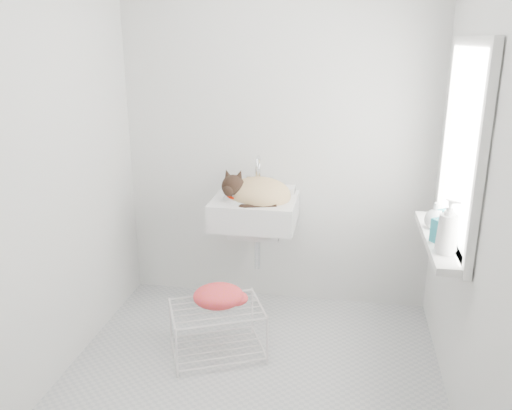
% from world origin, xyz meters
% --- Properties ---
extents(floor, '(2.20, 2.00, 0.02)m').
position_xyz_m(floor, '(0.00, 0.00, 0.00)').
color(floor, '#B1B1B1').
rests_on(floor, ground).
extents(back_wall, '(2.20, 0.02, 2.50)m').
position_xyz_m(back_wall, '(0.00, 1.00, 1.25)').
color(back_wall, silver).
rests_on(back_wall, ground).
extents(right_wall, '(0.02, 2.00, 2.50)m').
position_xyz_m(right_wall, '(1.10, 0.00, 1.25)').
color(right_wall, silver).
rests_on(right_wall, ground).
extents(left_wall, '(0.02, 2.00, 2.50)m').
position_xyz_m(left_wall, '(-1.10, 0.00, 1.25)').
color(left_wall, silver).
rests_on(left_wall, ground).
extents(window_glass, '(0.01, 0.80, 1.00)m').
position_xyz_m(window_glass, '(1.09, 0.20, 1.35)').
color(window_glass, white).
rests_on(window_glass, right_wall).
extents(window_frame, '(0.04, 0.90, 1.10)m').
position_xyz_m(window_frame, '(1.07, 0.20, 1.35)').
color(window_frame, white).
rests_on(window_frame, right_wall).
extents(windowsill, '(0.16, 0.88, 0.04)m').
position_xyz_m(windowsill, '(1.01, 0.20, 0.83)').
color(windowsill, white).
rests_on(windowsill, right_wall).
extents(sink, '(0.57, 0.49, 0.23)m').
position_xyz_m(sink, '(-0.12, 0.74, 0.85)').
color(sink, white).
rests_on(sink, back_wall).
extents(faucet, '(0.21, 0.14, 0.21)m').
position_xyz_m(faucet, '(-0.12, 0.92, 0.99)').
color(faucet, silver).
rests_on(faucet, sink).
extents(cat, '(0.45, 0.36, 0.28)m').
position_xyz_m(cat, '(-0.10, 0.72, 0.89)').
color(cat, tan).
rests_on(cat, sink).
extents(wire_rack, '(0.65, 0.57, 0.32)m').
position_xyz_m(wire_rack, '(-0.25, 0.15, 0.15)').
color(wire_rack, silver).
rests_on(wire_rack, floor).
extents(towel, '(0.36, 0.30, 0.13)m').
position_xyz_m(towel, '(-0.24, 0.17, 0.35)').
color(towel, '#D54A00').
rests_on(towel, wire_rack).
extents(bottle_a, '(0.13, 0.13, 0.24)m').
position_xyz_m(bottle_a, '(1.00, -0.04, 0.85)').
color(bottle_a, white).
rests_on(bottle_a, windowsill).
extents(bottle_b, '(0.12, 0.12, 0.19)m').
position_xyz_m(bottle_b, '(1.00, 0.11, 0.85)').
color(bottle_b, teal).
rests_on(bottle_b, windowsill).
extents(bottle_c, '(0.16, 0.16, 0.15)m').
position_xyz_m(bottle_c, '(1.00, 0.34, 0.85)').
color(bottle_c, silver).
rests_on(bottle_c, windowsill).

